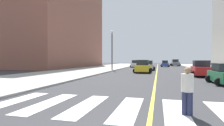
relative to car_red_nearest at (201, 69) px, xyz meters
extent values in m
cube|color=#9E9B93|center=(-17.31, 0.02, -0.80)|extent=(10.00, 120.00, 0.15)
cube|color=silver|center=(-11.41, -15.98, -0.87)|extent=(0.90, 4.00, 0.01)
cube|color=silver|center=(-9.61, -15.98, -0.87)|extent=(0.90, 4.00, 0.01)
cube|color=silver|center=(-7.81, -15.98, -0.87)|extent=(0.90, 4.00, 0.01)
cube|color=silver|center=(-6.01, -15.98, -0.87)|extent=(0.90, 4.00, 0.01)
cube|color=silver|center=(-4.21, -15.98, -0.87)|extent=(0.90, 4.00, 0.01)
cube|color=yellow|center=(-5.11, 20.02, -0.87)|extent=(0.16, 80.00, 0.01)
cube|color=brown|center=(-31.77, 21.14, 10.49)|extent=(16.00, 32.00, 22.72)
cube|color=red|center=(0.00, -0.06, -0.19)|extent=(2.07, 4.25, 0.89)
cube|color=#1E2328|center=(0.01, 0.19, 0.62)|extent=(1.68, 2.15, 0.76)
cylinder|color=black|center=(-1.02, -1.31, -0.53)|extent=(0.68, 0.25, 0.68)
cylinder|color=black|center=(0.90, -1.40, -0.53)|extent=(0.68, 0.25, 0.68)
cylinder|color=black|center=(-0.91, 1.27, -0.53)|extent=(0.68, 0.25, 0.68)
cylinder|color=black|center=(1.02, 1.19, -0.53)|extent=(0.68, 0.25, 0.68)
cylinder|color=black|center=(-0.55, -8.31, -0.57)|extent=(0.61, 0.22, 0.60)
cylinder|color=black|center=(-0.64, -6.01, -0.57)|extent=(0.61, 0.22, 0.60)
cube|color=slate|center=(0.16, 36.41, -0.12)|extent=(2.28, 4.67, 0.98)
cube|color=#1E2328|center=(0.14, 36.68, 0.76)|extent=(1.85, 2.37, 0.83)
cylinder|color=black|center=(-0.84, 34.94, -0.50)|extent=(0.75, 0.27, 0.74)
cylinder|color=black|center=(1.28, 35.04, -0.50)|extent=(0.75, 0.27, 0.74)
cylinder|color=black|center=(-0.96, 37.78, -0.50)|extent=(0.75, 0.27, 0.74)
cylinder|color=black|center=(1.15, 37.87, -0.50)|extent=(0.75, 0.27, 0.74)
cube|color=silver|center=(-10.42, 22.85, -0.20)|extent=(2.01, 4.16, 0.88)
cube|color=#1E2328|center=(-10.43, 22.61, 0.59)|extent=(1.64, 2.10, 0.74)
cylinder|color=black|center=(-9.43, 24.08, -0.54)|extent=(0.67, 0.24, 0.66)
cylinder|color=black|center=(-11.32, 24.15, -0.54)|extent=(0.67, 0.24, 0.66)
cylinder|color=black|center=(-9.52, 21.55, -0.54)|extent=(0.67, 0.24, 0.66)
cylinder|color=black|center=(-11.41, 21.62, -0.54)|extent=(0.67, 0.24, 0.66)
cube|color=gold|center=(-7.08, 4.35, -0.17)|extent=(2.05, 4.33, 0.92)
cube|color=#1E2328|center=(-7.09, 4.09, 0.65)|extent=(1.69, 2.18, 0.77)
cylinder|color=black|center=(-6.06, 5.64, -0.53)|extent=(0.70, 0.24, 0.69)
cylinder|color=black|center=(-8.03, 5.70, -0.53)|extent=(0.70, 0.24, 0.69)
cylinder|color=black|center=(-6.13, 2.99, -0.53)|extent=(0.70, 0.24, 0.69)
cylinder|color=black|center=(-8.11, 3.05, -0.53)|extent=(0.70, 0.24, 0.69)
cube|color=#B7B7BC|center=(-6.65, 10.90, -0.22)|extent=(1.81, 4.00, 0.86)
cube|color=#1E2328|center=(-6.65, 10.66, 0.55)|extent=(1.53, 2.00, 0.72)
cylinder|color=black|center=(-5.73, 12.14, -0.55)|extent=(0.65, 0.21, 0.65)
cylinder|color=black|center=(-7.58, 12.13, -0.55)|extent=(0.65, 0.21, 0.65)
cylinder|color=black|center=(-5.73, 9.66, -0.55)|extent=(0.65, 0.21, 0.65)
cylinder|color=black|center=(-7.57, 9.66, -0.55)|extent=(0.65, 0.21, 0.65)
cube|color=#2D479E|center=(-3.14, 28.59, -0.24)|extent=(1.82, 3.90, 0.83)
cube|color=#1E2328|center=(-3.14, 28.82, 0.51)|extent=(1.51, 1.96, 0.70)
cylinder|color=black|center=(-4.06, 27.41, -0.56)|extent=(0.63, 0.21, 0.63)
cylinder|color=black|center=(-2.27, 27.38, -0.56)|extent=(0.63, 0.21, 0.63)
cylinder|color=black|center=(-4.01, 29.81, -0.56)|extent=(0.63, 0.21, 0.63)
cylinder|color=black|center=(-2.23, 29.78, -0.56)|extent=(0.63, 0.21, 0.63)
cylinder|color=#232847|center=(-3.79, -16.44, -0.46)|extent=(0.19, 0.19, 0.83)
cylinder|color=#232847|center=(-3.95, -16.38, -0.46)|extent=(0.19, 0.19, 0.83)
cylinder|color=beige|center=(-3.87, -16.41, 0.27)|extent=(0.42, 0.42, 0.62)
sphere|color=#936B4C|center=(-3.87, -16.41, 0.70)|extent=(0.23, 0.23, 0.23)
cylinder|color=red|center=(2.97, 9.12, -0.37)|extent=(0.26, 0.26, 0.70)
sphere|color=red|center=(2.97, 9.12, 0.06)|extent=(0.22, 0.22, 0.22)
cylinder|color=#38383D|center=(-12.92, 8.46, 2.59)|extent=(0.20, 0.20, 6.62)
sphere|color=silver|center=(-12.92, 8.46, 6.05)|extent=(0.44, 0.44, 0.44)
camera|label=1|loc=(-4.85, -23.21, 1.08)|focal=29.31mm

